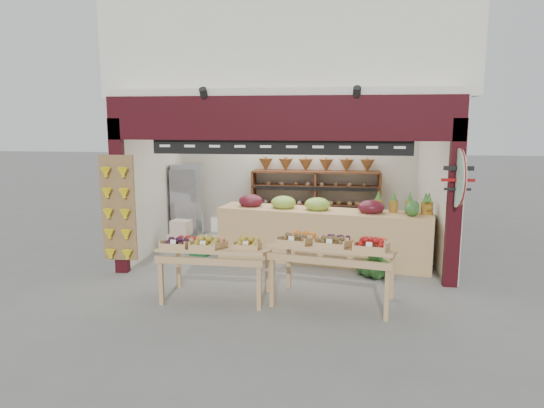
{
  "coord_description": "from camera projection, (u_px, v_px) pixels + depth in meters",
  "views": [
    {
      "loc": [
        0.92,
        -8.78,
        2.61
      ],
      "look_at": [
        -0.23,
        -0.2,
        1.12
      ],
      "focal_mm": 32.0,
      "sensor_mm": 36.0,
      "label": 1
    }
  ],
  "objects": [
    {
      "name": "display_table_left",
      "position": [
        209.0,
        248.0,
        7.14
      ],
      "size": [
        1.55,
        0.88,
        0.99
      ],
      "color": "tan",
      "rests_on": "ground"
    },
    {
      "name": "back_shelving",
      "position": [
        316.0,
        187.0,
        10.81
      ],
      "size": [
        2.85,
        0.47,
        1.77
      ],
      "color": "brown",
      "rests_on": "ground"
    },
    {
      "name": "mid_counter",
      "position": [
        322.0,
        234.0,
        9.02
      ],
      "size": [
        3.99,
        1.43,
        1.21
      ],
      "color": "tan",
      "rests_on": "ground"
    },
    {
      "name": "gift_sign",
      "position": [
        458.0,
        178.0,
        7.36
      ],
      "size": [
        0.04,
        0.93,
        0.92
      ],
      "color": "#C0F1D8",
      "rests_on": "ground"
    },
    {
      "name": "shop_structure",
      "position": [
        295.0,
        57.0,
        10.05
      ],
      "size": [
        6.36,
        5.12,
        5.4
      ],
      "color": "white",
      "rests_on": "ground"
    },
    {
      "name": "display_table_right",
      "position": [
        334.0,
        246.0,
        6.9
      ],
      "size": [
        1.85,
        1.25,
        1.08
      ],
      "color": "tan",
      "rests_on": "ground"
    },
    {
      "name": "cardboard_stack",
      "position": [
        191.0,
        240.0,
        9.75
      ],
      "size": [
        1.03,
        0.74,
        0.63
      ],
      "color": "beige",
      "rests_on": "ground"
    },
    {
      "name": "ground",
      "position": [
        286.0,
        261.0,
        9.14
      ],
      "size": [
        60.0,
        60.0,
        0.0
      ],
      "primitive_type": "plane",
      "color": "slate",
      "rests_on": "ground"
    },
    {
      "name": "watermelon_pile",
      "position": [
        374.0,
        267.0,
        8.25
      ],
      "size": [
        0.6,
        0.6,
        0.47
      ],
      "color": "#18481A",
      "rests_on": "ground"
    },
    {
      "name": "refrigerator",
      "position": [
        188.0,
        201.0,
        10.81
      ],
      "size": [
        0.77,
        0.77,
        1.68
      ],
      "primitive_type": "cube",
      "rotation": [
        0.0,
        0.0,
        0.21
      ],
      "color": "silver",
      "rests_on": "ground"
    },
    {
      "name": "banana_board",
      "position": [
        118.0,
        210.0,
        8.16
      ],
      "size": [
        0.6,
        0.15,
        1.8
      ],
      "color": "olive",
      "rests_on": "ground"
    }
  ]
}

